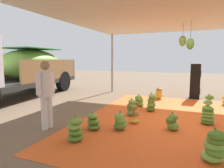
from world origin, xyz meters
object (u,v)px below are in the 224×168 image
(banana_bunch_5, at_px, (159,94))
(banana_bunch_8, at_px, (172,122))
(cargo_truck_main, at_px, (9,68))
(banana_bunch_13, at_px, (208,116))
(banana_bunch_10, at_px, (131,108))
(banana_bunch_6, at_px, (135,115))
(banana_bunch_11, at_px, (215,147))
(banana_bunch_9, at_px, (151,103))
(banana_bunch_4, at_px, (208,103))
(banana_bunch_14, at_px, (120,122))
(banana_bunch_1, at_px, (75,130))
(worker_0, at_px, (46,90))
(banana_bunch_3, at_px, (93,122))
(speaker_stack, at_px, (195,81))
(banana_bunch_0, at_px, (139,101))

(banana_bunch_5, bearing_deg, banana_bunch_8, -166.44)
(banana_bunch_8, height_order, cargo_truck_main, cargo_truck_main)
(banana_bunch_13, bearing_deg, banana_bunch_10, 88.85)
(banana_bunch_10, bearing_deg, cargo_truck_main, 83.78)
(banana_bunch_6, bearing_deg, banana_bunch_11, -129.58)
(banana_bunch_6, xyz_separation_m, banana_bunch_9, (1.26, -0.18, 0.04))
(banana_bunch_4, height_order, banana_bunch_14, banana_bunch_4)
(banana_bunch_5, height_order, banana_bunch_13, banana_bunch_13)
(banana_bunch_1, relative_size, banana_bunch_5, 1.06)
(banana_bunch_4, bearing_deg, worker_0, 132.31)
(banana_bunch_3, relative_size, worker_0, 0.27)
(banana_bunch_8, bearing_deg, banana_bunch_5, 13.56)
(banana_bunch_8, relative_size, cargo_truck_main, 0.06)
(cargo_truck_main, bearing_deg, banana_bunch_1, -119.27)
(cargo_truck_main, bearing_deg, banana_bunch_6, -102.03)
(banana_bunch_9, xyz_separation_m, worker_0, (-2.38, 1.98, 0.65))
(banana_bunch_3, bearing_deg, banana_bunch_13, -60.54)
(banana_bunch_5, distance_m, speaker_stack, 1.64)
(banana_bunch_5, xyz_separation_m, banana_bunch_8, (-3.53, -0.85, -0.04))
(banana_bunch_0, height_order, banana_bunch_10, banana_bunch_10)
(banana_bunch_0, bearing_deg, banana_bunch_10, -175.77)
(banana_bunch_8, xyz_separation_m, banana_bunch_11, (-1.22, -0.75, 0.07))
(banana_bunch_5, xyz_separation_m, banana_bunch_11, (-4.76, -1.60, 0.03))
(banana_bunch_1, bearing_deg, banana_bunch_13, -49.93)
(banana_bunch_10, bearing_deg, banana_bunch_6, -156.47)
(banana_bunch_1, relative_size, banana_bunch_8, 1.23)
(banana_bunch_5, relative_size, banana_bunch_10, 0.96)
(banana_bunch_3, distance_m, banana_bunch_10, 1.51)
(banana_bunch_1, bearing_deg, banana_bunch_6, -27.40)
(banana_bunch_6, xyz_separation_m, banana_bunch_11, (-1.39, -1.68, 0.03))
(banana_bunch_8, bearing_deg, banana_bunch_13, -46.20)
(cargo_truck_main, bearing_deg, banana_bunch_9, -89.45)
(banana_bunch_9, height_order, banana_bunch_11, banana_bunch_9)
(banana_bunch_9, bearing_deg, speaker_stack, -23.38)
(banana_bunch_8, distance_m, banana_bunch_13, 1.07)
(banana_bunch_13, bearing_deg, banana_bunch_9, 65.97)
(banana_bunch_0, xyz_separation_m, banana_bunch_4, (0.35, -2.17, 0.04))
(banana_bunch_1, height_order, banana_bunch_3, banana_bunch_1)
(banana_bunch_6, bearing_deg, banana_bunch_10, 23.53)
(banana_bunch_13, xyz_separation_m, banana_bunch_14, (-1.17, 1.88, -0.03))
(banana_bunch_10, distance_m, banana_bunch_13, 1.97)
(banana_bunch_6, distance_m, worker_0, 2.23)
(banana_bunch_0, bearing_deg, banana_bunch_8, -147.00)
(banana_bunch_6, xyz_separation_m, banana_bunch_13, (0.58, -1.70, -0.00))
(banana_bunch_0, distance_m, banana_bunch_13, 2.41)
(banana_bunch_1, height_order, banana_bunch_5, banana_bunch_1)
(banana_bunch_1, relative_size, speaker_stack, 0.36)
(banana_bunch_8, xyz_separation_m, cargo_truck_main, (1.36, 6.57, 1.09))
(banana_bunch_3, xyz_separation_m, banana_bunch_14, (0.22, -0.58, 0.01))
(banana_bunch_11, relative_size, banana_bunch_14, 1.30)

